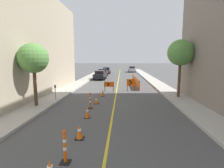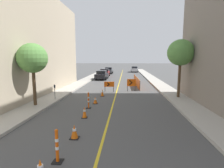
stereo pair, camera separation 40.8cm
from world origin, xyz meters
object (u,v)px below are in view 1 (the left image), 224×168
(parked_car_curb_mid, at_px, (103,73))
(street_tree_right_near, at_px, (181,53))
(traffic_cone_third, at_px, (79,132))
(traffic_cone_fourth, at_px, (87,112))
(traffic_cone_fifth, at_px, (96,100))
(parked_car_curb_near, at_px, (100,75))
(traffic_cone_farthest, at_px, (103,93))
(arrow_barricade_secondary, at_px, (131,83))
(parked_car_opposite_side, at_px, (132,69))
(delineator_post_front, at_px, (65,149))
(parked_car_curb_far, at_px, (106,70))
(arrow_barricade_primary, at_px, (109,85))
(delineator_post_rear, at_px, (90,102))
(street_tree_left_near, at_px, (33,59))
(parking_meter_near_curb, at_px, (55,89))

(parked_car_curb_mid, xyz_separation_m, street_tree_right_near, (9.13, -19.59, 3.32))
(traffic_cone_third, bearing_deg, street_tree_right_near, 50.59)
(traffic_cone_fourth, height_order, traffic_cone_fifth, traffic_cone_fourth)
(parked_car_curb_near, bearing_deg, traffic_cone_farthest, -79.07)
(traffic_cone_fifth, height_order, arrow_barricade_secondary, arrow_barricade_secondary)
(traffic_cone_fourth, distance_m, parked_car_opposite_side, 38.62)
(street_tree_right_near, bearing_deg, traffic_cone_fourth, -141.38)
(delineator_post_front, bearing_deg, traffic_cone_third, 88.43)
(traffic_cone_fifth, xyz_separation_m, traffic_cone_farthest, (0.20, 2.81, 0.09))
(arrow_barricade_secondary, relative_size, parked_car_opposite_side, 0.31)
(parked_car_curb_far, relative_size, street_tree_right_near, 0.84)
(arrow_barricade_primary, xyz_separation_m, parked_car_opposite_side, (4.15, 29.89, -0.03))
(traffic_cone_farthest, distance_m, parked_car_opposite_side, 32.33)
(parked_car_opposite_side, bearing_deg, arrow_barricade_secondary, -91.34)
(traffic_cone_farthest, bearing_deg, traffic_cone_third, -90.37)
(parked_car_curb_mid, bearing_deg, parked_car_opposite_side, 59.90)
(street_tree_right_near, bearing_deg, delineator_post_rear, -153.31)
(parked_car_curb_mid, relative_size, street_tree_left_near, 0.96)
(traffic_cone_third, distance_m, street_tree_right_near, 11.79)
(traffic_cone_third, height_order, traffic_cone_fourth, traffic_cone_fourth)
(traffic_cone_fourth, xyz_separation_m, parked_car_opposite_side, (4.88, 38.30, 0.44))
(traffic_cone_fifth, relative_size, parked_car_curb_near, 0.12)
(traffic_cone_fifth, height_order, street_tree_right_near, street_tree_right_near)
(delineator_post_front, distance_m, parked_car_opposite_side, 43.23)
(traffic_cone_fifth, distance_m, arrow_barricade_primary, 4.99)
(traffic_cone_fourth, bearing_deg, street_tree_left_near, 153.60)
(parked_car_curb_near, distance_m, street_tree_right_near, 17.35)
(traffic_cone_third, relative_size, parked_car_opposite_side, 0.15)
(traffic_cone_fifth, bearing_deg, traffic_cone_farthest, 85.84)
(traffic_cone_fourth, relative_size, delineator_post_front, 0.59)
(delineator_post_front, bearing_deg, arrow_barricade_primary, 87.50)
(delineator_post_rear, bearing_deg, parked_car_curb_far, 92.80)
(arrow_barricade_primary, xyz_separation_m, arrow_barricade_secondary, (2.42, 0.81, 0.10))
(arrow_barricade_secondary, bearing_deg, parked_car_opposite_side, 82.41)
(parked_car_curb_mid, bearing_deg, street_tree_left_near, -98.53)
(traffic_cone_third, xyz_separation_m, traffic_cone_fourth, (-0.20, 2.80, 0.04))
(parked_car_curb_near, distance_m, parked_car_opposite_side, 19.20)
(parked_car_opposite_side, bearing_deg, delineator_post_rear, -95.88)
(traffic_cone_farthest, distance_m, parked_car_curb_far, 26.42)
(parked_car_opposite_side, height_order, street_tree_left_near, street_tree_left_near)
(street_tree_left_near, height_order, street_tree_right_near, street_tree_right_near)
(parked_car_curb_near, relative_size, street_tree_left_near, 0.96)
(traffic_cone_fifth, xyz_separation_m, arrow_barricade_secondary, (3.09, 5.72, 0.66))
(traffic_cone_fourth, bearing_deg, street_tree_right_near, 38.62)
(parking_meter_near_curb, bearing_deg, traffic_cone_third, -61.40)
(traffic_cone_third, xyz_separation_m, parked_car_curb_mid, (-2.04, 28.22, 0.48))
(parked_car_curb_near, bearing_deg, parked_car_curb_far, 92.74)
(traffic_cone_fourth, height_order, parking_meter_near_curb, parking_meter_near_curb)
(traffic_cone_farthest, xyz_separation_m, parked_car_curb_mid, (-2.10, 19.10, 0.44))
(parked_car_curb_near, xyz_separation_m, parking_meter_near_curb, (-1.81, -16.25, 0.27))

